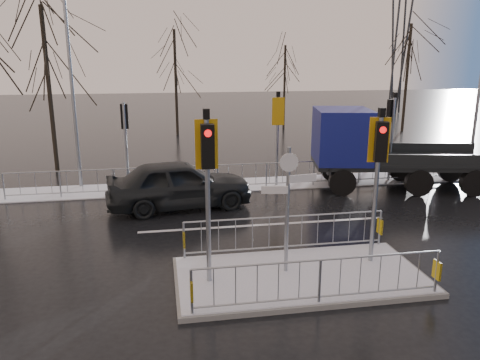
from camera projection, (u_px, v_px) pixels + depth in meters
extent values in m
plane|color=black|center=(300.00, 279.00, 11.34)|extent=(120.00, 120.00, 0.00)
cube|color=white|center=(240.00, 185.00, 19.52)|extent=(30.00, 2.00, 0.04)
cube|color=silver|center=(265.00, 225.00, 14.95)|extent=(8.00, 0.15, 0.01)
cube|color=slate|center=(300.00, 277.00, 11.32)|extent=(6.00, 3.00, 0.12)
cube|color=white|center=(300.00, 274.00, 11.30)|extent=(5.85, 2.85, 0.03)
cube|color=gold|center=(192.00, 290.00, 9.41)|extent=(0.05, 0.28, 0.42)
cube|color=gold|center=(437.00, 270.00, 10.29)|extent=(0.05, 0.28, 0.42)
cube|color=gold|center=(184.00, 239.00, 12.03)|extent=(0.05, 0.28, 0.42)
cube|color=gold|center=(380.00, 226.00, 12.92)|extent=(0.05, 0.28, 0.42)
cylinder|color=#8E949B|center=(208.00, 204.00, 10.45)|extent=(0.11, 0.11, 3.80)
cube|color=black|center=(208.00, 146.00, 9.94)|extent=(0.28, 0.22, 0.95)
cylinder|color=red|center=(208.00, 133.00, 9.76)|extent=(0.16, 0.04, 0.16)
cube|color=#D6980C|center=(206.00, 144.00, 10.18)|extent=(0.50, 0.03, 1.10)
cube|color=black|center=(206.00, 114.00, 9.93)|extent=(0.14, 0.14, 0.22)
cylinder|color=#8E949B|center=(376.00, 192.00, 11.54)|extent=(0.11, 0.11, 3.70)
cube|color=black|center=(381.00, 142.00, 11.03)|extent=(0.33, 0.28, 0.95)
cylinder|color=red|center=(383.00, 130.00, 10.85)|extent=(0.16, 0.08, 0.16)
cube|color=#D6980C|center=(379.00, 140.00, 11.27)|extent=(0.49, 0.16, 1.10)
cube|color=black|center=(382.00, 112.00, 11.03)|extent=(0.14, 0.14, 0.22)
cylinder|color=#8E949B|center=(287.00, 212.00, 11.05)|extent=(0.09, 0.09, 3.10)
cube|color=silver|center=(303.00, 178.00, 10.90)|extent=(0.70, 0.14, 0.18)
cube|color=silver|center=(275.00, 190.00, 10.85)|extent=(0.62, 0.15, 0.18)
cylinder|color=silver|center=(289.00, 162.00, 10.71)|extent=(0.44, 0.03, 0.44)
cylinder|color=#8E949B|center=(126.00, 148.00, 18.04)|extent=(0.11, 0.11, 3.50)
cube|color=black|center=(125.00, 116.00, 17.90)|extent=(0.28, 0.22, 0.95)
cylinder|color=red|center=(124.00, 108.00, 17.93)|extent=(0.16, 0.04, 0.16)
cylinder|color=#8E949B|center=(277.00, 142.00, 19.01)|extent=(0.11, 0.11, 3.60)
cube|color=black|center=(277.00, 111.00, 18.86)|extent=(0.28, 0.22, 0.95)
cylinder|color=red|center=(276.00, 103.00, 18.89)|extent=(0.16, 0.04, 0.16)
cube|color=#D6980C|center=(278.00, 111.00, 18.62)|extent=(0.50, 0.03, 1.10)
cube|color=black|center=(278.00, 94.00, 18.52)|extent=(0.14, 0.14, 0.22)
cylinder|color=#8E949B|center=(391.00, 140.00, 19.85)|extent=(0.11, 0.11, 3.50)
cube|color=black|center=(391.00, 111.00, 19.70)|extent=(0.33, 0.28, 0.95)
cylinder|color=red|center=(390.00, 103.00, 19.71)|extent=(0.16, 0.08, 0.16)
cube|color=black|center=(395.00, 95.00, 19.37)|extent=(0.14, 0.14, 0.22)
imported|color=black|center=(179.00, 184.00, 16.47)|extent=(5.30, 2.72, 1.73)
cylinder|color=black|center=(342.00, 182.00, 18.00)|extent=(1.09, 0.51, 1.05)
cylinder|color=black|center=(333.00, 169.00, 20.13)|extent=(1.09, 0.51, 1.05)
cylinder|color=black|center=(419.00, 183.00, 17.94)|extent=(1.09, 0.51, 1.05)
cylinder|color=black|center=(401.00, 169.00, 20.06)|extent=(1.09, 0.51, 1.05)
cylinder|color=black|center=(474.00, 183.00, 17.89)|extent=(1.09, 0.51, 1.05)
cylinder|color=black|center=(450.00, 169.00, 20.02)|extent=(1.09, 0.51, 1.05)
cube|color=black|center=(400.00, 163.00, 18.88)|extent=(7.25, 3.70, 0.17)
cube|color=navy|center=(342.00, 135.00, 18.64)|extent=(2.54, 2.87, 2.09)
cube|color=black|center=(368.00, 125.00, 18.51)|extent=(0.45, 2.06, 1.15)
cube|color=#2D3033|center=(325.00, 164.00, 18.96)|extent=(0.59, 2.39, 0.37)
cube|color=black|center=(429.00, 160.00, 18.82)|extent=(5.01, 3.36, 0.13)
cube|color=black|center=(375.00, 139.00, 18.65)|extent=(0.57, 2.48, 1.57)
cylinder|color=black|center=(49.00, 92.00, 20.97)|extent=(0.20, 0.20, 7.36)
cylinder|color=black|center=(176.00, 83.00, 31.07)|extent=(0.19, 0.19, 6.90)
cylinder|color=black|center=(284.00, 87.00, 34.41)|extent=(0.16, 0.16, 5.98)
cylinder|color=black|center=(407.00, 79.00, 32.69)|extent=(0.20, 0.20, 7.36)
cylinder|color=#8E949B|center=(480.00, 85.00, 20.13)|extent=(0.14, 0.14, 8.00)
cylinder|color=#8E949B|center=(72.00, 86.00, 18.26)|extent=(0.14, 0.14, 8.20)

